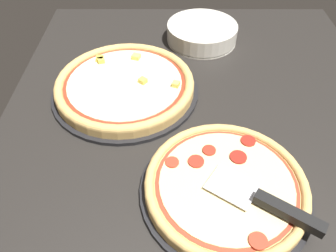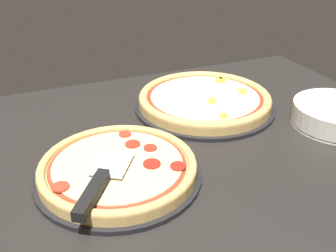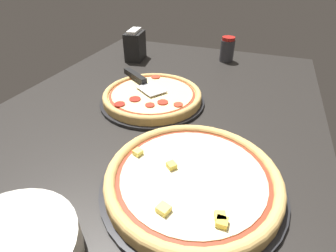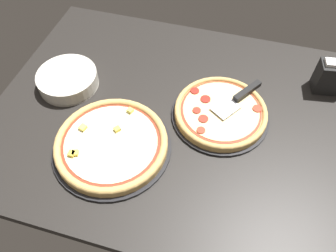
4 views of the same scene
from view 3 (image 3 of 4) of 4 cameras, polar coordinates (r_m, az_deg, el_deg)
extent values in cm
cube|color=black|center=(80.90, -3.43, 1.16)|extent=(143.70, 99.23, 3.60)
cylinder|color=black|center=(87.18, -3.39, 5.49)|extent=(34.11, 34.11, 1.00)
cylinder|color=#DBAD60|center=(86.48, -3.42, 6.37)|extent=(32.07, 32.07, 2.01)
torus|color=#DBAD60|center=(86.02, -3.44, 6.96)|extent=(32.07, 32.07, 1.88)
cylinder|color=#A33823|center=(85.99, -3.44, 7.00)|extent=(27.87, 27.87, 0.15)
cylinder|color=beige|center=(85.93, -3.45, 7.08)|extent=(26.29, 26.29, 0.40)
cylinder|color=maroon|center=(82.12, -7.21, 5.83)|extent=(3.55, 3.55, 0.40)
cylinder|color=#AD2D1E|center=(79.70, -1.16, 5.19)|extent=(3.31, 3.31, 0.40)
cylinder|color=#B73823|center=(97.05, -2.70, 10.61)|extent=(3.24, 3.24, 0.40)
cylinder|color=#B73823|center=(78.44, 2.24, 4.67)|extent=(2.83, 2.83, 0.40)
cylinder|color=maroon|center=(79.96, -10.47, 4.70)|extent=(3.20, 3.20, 0.40)
cylinder|color=#AD2D1E|center=(78.16, -4.03, 4.49)|extent=(2.84, 2.84, 0.40)
cylinder|color=black|center=(57.13, 5.28, -12.63)|extent=(38.80, 38.80, 1.00)
cylinder|color=#DBAD60|center=(56.00, 5.36, -11.52)|extent=(36.47, 36.47, 2.15)
torus|color=#DBAD60|center=(55.24, 5.42, -10.73)|extent=(36.47, 36.47, 2.39)
cylinder|color=maroon|center=(55.19, 5.42, -10.68)|extent=(31.70, 31.70, 0.15)
cylinder|color=beige|center=(55.10, 5.43, -10.59)|extent=(29.91, 29.91, 0.40)
cube|color=#F4D64C|center=(47.94, 11.28, -18.83)|extent=(2.33, 2.31, 1.20)
cube|color=#F9E05B|center=(59.46, -6.57, -5.70)|extent=(2.32, 2.30, 1.20)
cube|color=#F4D64C|center=(55.80, 0.77, -8.58)|extent=(2.56, 2.58, 1.20)
cube|color=#F9E05B|center=(48.13, -0.98, -17.60)|extent=(2.62, 2.70, 1.20)
cube|color=yellow|center=(47.34, 11.67, -19.84)|extent=(1.94, 1.98, 1.20)
cube|color=silver|center=(86.96, -3.60, 8.04)|extent=(10.58, 11.19, 0.24)
cube|color=black|center=(95.18, -7.17, 10.78)|extent=(8.91, 11.73, 2.00)
cylinder|color=silver|center=(50.55, -31.97, -22.11)|extent=(22.16, 22.16, 0.70)
cylinder|color=silver|center=(50.03, -32.23, -21.63)|extent=(22.16, 22.16, 0.70)
cylinder|color=silver|center=(49.51, -32.48, -21.15)|extent=(22.16, 22.16, 0.70)
cylinder|color=#333338|center=(124.63, 12.73, 15.69)|extent=(6.15, 6.15, 9.32)
cylinder|color=#B21E19|center=(123.14, 13.06, 18.05)|extent=(5.66, 5.66, 1.40)
cube|color=black|center=(124.59, -7.17, 16.90)|extent=(11.78, 8.68, 12.10)
cube|color=white|center=(122.85, -7.40, 19.86)|extent=(9.69, 5.26, 1.20)
camera|label=1|loc=(1.10, 12.79, 40.83)|focal=35.00mm
camera|label=2|loc=(1.29, -33.16, 31.85)|focal=42.00mm
camera|label=4|loc=(0.96, 75.48, 46.05)|focal=35.00mm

